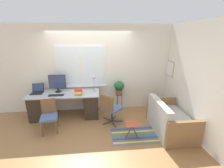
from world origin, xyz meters
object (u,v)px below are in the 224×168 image
Objects in this scene: potted_plant at (119,87)px; folding_stool at (132,125)px; desk_chair_wooden at (49,115)px; mouse at (67,95)px; book_stack at (79,92)px; keyboard at (56,95)px; plant_stand at (119,96)px; laptop at (37,91)px; monitor at (57,83)px; office_chair_swivel at (110,108)px; couch_loveseat at (169,121)px; desk_lamp at (94,80)px.

folding_stool is (0.12, -1.39, -0.49)m from potted_plant.
potted_plant reaches higher than desk_chair_wooden.
mouse is 1.99m from folding_stool.
potted_plant reaches higher than book_stack.
plant_stand is (1.85, 0.37, -0.26)m from keyboard.
monitor is at bearing 2.29° from laptop.
office_chair_swivel is 0.84m from folding_stool.
couch_loveseat is at bearing -17.61° from laptop.
office_chair_swivel is at bearing -115.71° from potted_plant.
folding_stool is at bearing -31.12° from mouse.
potted_plant is (1.93, 0.89, 0.38)m from desk_chair_wooden.
desk_chair_wooden is at bearing 48.98° from office_chair_swivel.
desk_chair_wooden is at bearing -126.79° from mouse.
plant_stand is (1.22, 0.37, -0.34)m from book_stack.
monitor is 2.48m from folding_stool.
potted_plant is at bearing -73.53° from office_chair_swivel.
laptop is 0.78× the size of potted_plant.
mouse is 0.16× the size of folding_stool.
mouse is 0.05× the size of couch_loveseat.
potted_plant is (2.45, 0.10, 0.02)m from laptop.
keyboard is 0.62m from desk_chair_wooden.
book_stack is at bearing 0.11° from keyboard.
mouse is at bearing -166.03° from plant_stand.
laptop is 0.85× the size of folding_stool.
keyboard is 2.26m from folding_stool.
office_chair_swivel is 2.22× the size of folding_stool.
laptop is at bearing 153.22° from folding_stool.
mouse is at bearing -166.03° from potted_plant.
laptop is 3.77m from couch_loveseat.
desk_lamp is 0.57m from book_stack.
potted_plant is (0.00, 0.00, 0.33)m from plant_stand.
desk_lamp is at bearing -9.87° from office_chair_swivel.
couch_loveseat is at bearing -17.66° from desk_chair_wooden.
desk_lamp is at bearing 60.14° from couch_loveseat.
book_stack is 0.62× the size of folding_stool.
laptop is 0.57× the size of plant_stand.
mouse is 0.71m from desk_chair_wooden.
couch_loveseat is (2.97, -1.15, -0.75)m from monitor.
desk_chair_wooden is at bearing -155.12° from potted_plant.
laptop reaches higher than folding_stool.
laptop is 1.36× the size of book_stack.
monitor is at bearing 19.50° from office_chair_swivel.
laptop reaches higher than office_chair_swivel.
book_stack is (0.33, 0.02, 0.07)m from mouse.
office_chair_swivel reaches higher than desk_chair_wooden.
couch_loveseat is (1.45, -0.52, -0.17)m from office_chair_swivel.
book_stack is 0.97m from desk_chair_wooden.
couch_loveseat is (3.56, -1.13, -0.52)m from laptop.
desk_lamp reaches higher than plant_stand.
book_stack reaches higher than office_chair_swivel.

